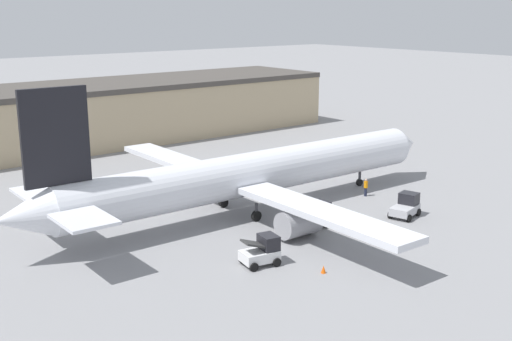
% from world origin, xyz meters
% --- Properties ---
extents(ground_plane, '(400.00, 400.00, 0.00)m').
position_xyz_m(ground_plane, '(0.00, 0.00, 0.00)').
color(ground_plane, gray).
extents(terminal_building, '(82.37, 15.68, 7.97)m').
position_xyz_m(terminal_building, '(-4.41, 37.50, 3.99)').
color(terminal_building, tan).
rests_on(terminal_building, ground_plane).
extents(airplane, '(44.68, 38.52, 12.42)m').
position_xyz_m(airplane, '(-1.07, 0.02, 3.45)').
color(airplane, silver).
rests_on(airplane, ground_plane).
extents(ground_crew_worker, '(0.38, 0.38, 1.74)m').
position_xyz_m(ground_crew_worker, '(11.10, -3.22, 0.93)').
color(ground_crew_worker, '#1E2338').
rests_on(ground_crew_worker, ground_plane).
extents(baggage_tug, '(3.30, 2.62, 2.01)m').
position_xyz_m(baggage_tug, '(9.12, -9.66, 0.92)').
color(baggage_tug, '#B2B2B7').
rests_on(baggage_tug, ground_plane).
extents(belt_loader_truck, '(2.87, 2.41, 2.11)m').
position_xyz_m(belt_loader_truck, '(-7.63, -10.18, 0.99)').
color(belt_loader_truck, silver).
rests_on(belt_loader_truck, ground_plane).
extents(pushback_tug, '(3.42, 2.06, 2.10)m').
position_xyz_m(pushback_tug, '(0.80, -6.76, 0.99)').
color(pushback_tug, beige).
rests_on(pushback_tug, ground_plane).
extents(safety_cone_near, '(0.36, 0.36, 0.55)m').
position_xyz_m(safety_cone_near, '(-5.33, -14.07, 0.28)').
color(safety_cone_near, '#EF590F').
rests_on(safety_cone_near, ground_plane).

